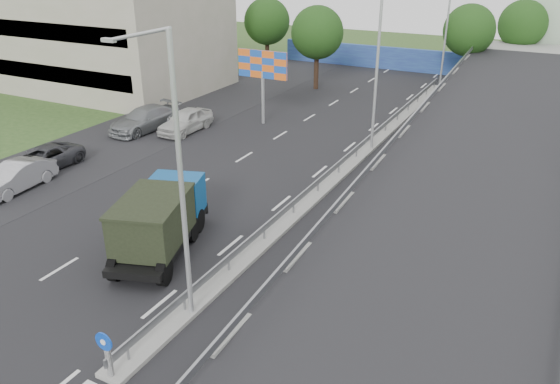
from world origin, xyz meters
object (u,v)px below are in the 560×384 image
Objects in this scene: dump_truck at (160,218)px; parked_car_d at (145,119)px; lamp_post_near at (175,168)px; parked_car_b at (16,177)px; billboard at (263,69)px; parked_car_c at (43,159)px; lamp_post_mid at (374,62)px; sign_bollard at (107,354)px; parked_car_e at (186,121)px; lamp_post_far at (445,25)px.

dump_truck is 1.19× the size of parked_car_d.
lamp_post_near is 16.66m from parked_car_b.
billboard is 9.38m from parked_car_d.
parked_car_c is (-1.13, 2.82, -0.08)m from parked_car_b.
lamp_post_mid is at bearing 40.35° from parked_car_b.
lamp_post_near is 20.00m from lamp_post_mid.
billboard reaches higher than sign_bollard.
parked_car_d is at bearing 89.23° from parked_car_b.
dump_truck is at bearing -17.47° from parked_car_c.
lamp_post_mid is (0.00, 20.00, 0.00)m from lamp_post_near.
sign_bollard reaches higher than parked_car_d.
parked_car_b is at bearing -78.90° from parked_car_d.
parked_car_b is (-11.37, 1.50, -0.82)m from dump_truck.
parked_car_c is at bearing -107.56° from parked_car_e.
parked_car_d is (-15.96, -23.47, -4.96)m from lamp_post_far.
parked_car_d is at bearing 127.90° from sign_bollard.
billboard is at bearing -116.84° from lamp_post_far.
sign_bollard reaches higher than parked_car_c.
billboard is 6.81m from parked_car_e.
parked_car_d is (-12.18, 13.23, -0.75)m from dump_truck.
lamp_post_mid is 17.63m from dump_truck.
lamp_post_near is 6.55m from dump_truck.
parked_car_c is at bearing 154.91° from lamp_post_near.
sign_bollard is 27.53m from billboard.
sign_bollard is 8.04m from dump_truck.
lamp_post_far is at bearing 65.86° from dump_truck.
parked_car_c is at bearing 107.14° from parked_car_b.
lamp_post_near reaches higher than parked_car_e.
parked_car_d is (-0.82, 11.73, 0.07)m from parked_car_b.
lamp_post_mid is (0.11, 23.83, 4.77)m from sign_bollard.
lamp_post_mid is at bearing 10.11° from parked_car_e.
lamp_post_mid is 1.73× the size of parked_car_d.
lamp_post_far is 1.83× the size of billboard.
parked_car_b is at bearing 150.14° from sign_bollard.
parked_car_b is (-15.14, -35.20, -5.03)m from lamp_post_far.
lamp_post_mid is 22.03m from parked_car_b.
sign_bollard is at bearing -81.08° from dump_truck.
parked_car_c is (-16.16, 11.44, -0.34)m from sign_bollard.
lamp_post_near is 1.73× the size of parked_car_d.
dump_truck is at bearing -74.07° from billboard.
lamp_post_far is 2.02× the size of parked_car_c.
billboard reaches higher than parked_car_d.
lamp_post_far is at bearing 64.89° from parked_car_c.
dump_truck is at bearing -102.73° from lamp_post_mid.
dump_truck is 1.47× the size of parked_car_b.
parked_car_e is at bearing -132.59° from billboard.
parked_car_e is at bearing 28.38° from parked_car_d.
lamp_post_near is 1.45× the size of dump_truck.
lamp_post_far reaches higher than parked_car_d.
dump_truck is (-3.77, -16.70, -4.22)m from lamp_post_mid.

